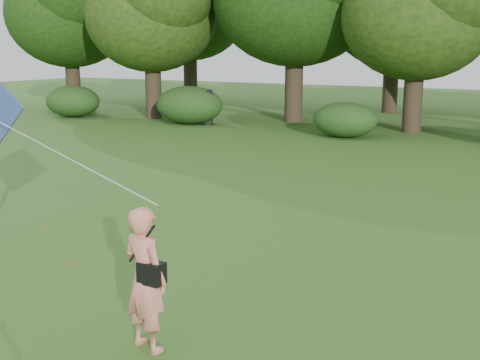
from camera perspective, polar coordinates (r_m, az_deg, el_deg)
The scene contains 6 objects.
ground at distance 8.19m, azimuth -3.59°, elevation -13.39°, with size 100.00×100.00×0.00m, color #265114.
man_kite_flyer at distance 7.30m, azimuth -8.97°, elevation -9.25°, with size 0.65×0.43×1.78m, color #E3816A.
bystander_left at distance 28.35m, azimuth -2.84°, elevation 6.89°, with size 0.81×0.63×1.67m, color #272C34.
crossbody_bag at distance 7.17m, azimuth -8.40°, elevation -8.64°, with size 0.43×0.20×0.71m.
shrub_band at distance 24.42m, azimuth 17.64°, elevation 5.48°, with size 39.15×3.22×1.88m.
fallen_leaves at distance 14.94m, azimuth 12.64°, elevation -1.66°, with size 10.16×11.20×0.01m.
Camera 1 is at (3.99, -6.20, 3.56)m, focal length 45.00 mm.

